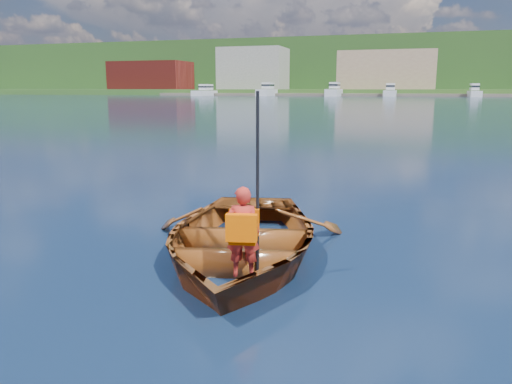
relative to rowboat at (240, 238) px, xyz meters
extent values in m
plane|color=#0D1F3D|center=(-0.93, -0.09, -0.27)|extent=(600.00, 600.00, 0.00)
imported|color=brown|center=(0.00, 0.00, 0.00)|extent=(3.65, 4.55, 0.84)
imported|color=red|center=(0.33, -0.85, 0.35)|extent=(0.42, 0.32, 1.03)
cube|color=#E75800|center=(0.35, -0.97, 0.43)|extent=(0.35, 0.17, 0.30)
cube|color=#E75800|center=(0.30, -0.73, 0.43)|extent=(0.35, 0.15, 0.30)
cube|color=#E75800|center=(0.33, -0.85, 0.25)|extent=(0.34, 0.28, 0.05)
cylinder|color=black|center=(0.45, -0.67, 0.85)|extent=(0.04, 0.04, 2.05)
cube|color=#435F27|center=(-0.93, 189.91, 0.73)|extent=(400.00, 80.00, 2.00)
cube|color=#294F1F|center=(-0.93, 239.91, 10.73)|extent=(400.00, 100.00, 22.00)
cube|color=brown|center=(2.21, 147.91, 0.13)|extent=(160.01, 4.48, 0.80)
cube|color=brown|center=(-90.93, 164.91, 6.73)|extent=(28.00, 16.00, 10.00)
cube|color=gray|center=(-50.93, 164.91, 8.73)|extent=(22.00, 16.00, 14.00)
cube|color=tan|center=(-5.93, 164.91, 7.73)|extent=(30.00, 16.00, 12.00)
cube|color=silver|center=(-60.33, 142.91, 0.44)|extent=(3.66, 13.08, 1.78)
cube|color=silver|center=(-60.33, 144.22, 2.41)|extent=(2.56, 5.89, 1.80)
cube|color=black|center=(-60.33, 144.22, 2.51)|extent=(2.64, 6.15, 0.50)
cube|color=silver|center=(-39.89, 142.91, 0.63)|extent=(3.53, 12.61, 2.25)
cube|color=silver|center=(-39.89, 144.17, 2.88)|extent=(2.47, 5.68, 1.80)
cube|color=black|center=(-39.89, 144.17, 2.98)|extent=(2.54, 5.93, 0.50)
cube|color=silver|center=(-19.50, 142.91, 0.64)|extent=(3.55, 12.70, 2.27)
cube|color=silver|center=(-19.50, 144.18, 2.90)|extent=(2.49, 5.71, 1.80)
cube|color=black|center=(-19.50, 144.18, 3.00)|extent=(2.56, 5.97, 0.50)
cube|color=silver|center=(-3.56, 142.91, 0.50)|extent=(3.33, 11.90, 1.92)
cube|color=silver|center=(-3.56, 144.10, 2.55)|extent=(2.33, 5.36, 1.80)
cube|color=black|center=(-3.56, 144.10, 2.65)|extent=(2.40, 5.59, 0.50)
cube|color=silver|center=(18.54, 142.91, 0.44)|extent=(2.88, 10.28, 1.79)
cube|color=silver|center=(18.54, 143.94, 2.42)|extent=(2.01, 4.62, 1.80)
cube|color=black|center=(18.54, 143.94, 2.52)|extent=(2.07, 4.83, 0.50)
cylinder|color=#382314|center=(-127.29, 250.11, 15.82)|extent=(0.80, 0.80, 4.11)
sphere|color=#254D1B|center=(-127.29, 250.11, 21.30)|extent=(7.67, 7.67, 7.67)
cylinder|color=#382314|center=(-69.32, 234.06, 12.09)|extent=(0.80, 0.80, 3.06)
sphere|color=#254D1B|center=(-69.32, 234.06, 16.18)|extent=(5.72, 5.72, 5.72)
cylinder|color=#382314|center=(-17.53, 235.96, 12.94)|extent=(0.80, 0.80, 4.00)
sphere|color=#254D1B|center=(-17.53, 235.96, 18.28)|extent=(7.47, 7.47, 7.47)
cylinder|color=#382314|center=(-13.60, 275.45, 20.48)|extent=(0.80, 0.80, 3.29)
sphere|color=#254D1B|center=(-13.60, 275.45, 24.86)|extent=(6.13, 6.13, 6.13)
cylinder|color=#382314|center=(-52.54, 263.56, 18.34)|extent=(0.80, 0.80, 3.77)
sphere|color=#254D1B|center=(-52.54, 263.56, 23.36)|extent=(7.03, 7.03, 7.03)
cylinder|color=#382314|center=(35.09, 195.32, 4.86)|extent=(0.80, 0.80, 4.10)
sphere|color=#254D1B|center=(35.09, 195.32, 10.33)|extent=(7.65, 7.65, 7.65)
cylinder|color=#382314|center=(-88.60, 253.00, 16.13)|extent=(0.80, 0.80, 3.56)
sphere|color=#254D1B|center=(-88.60, 253.00, 20.88)|extent=(6.65, 6.65, 6.65)
cylinder|color=#382314|center=(-0.39, 240.07, 13.40)|extent=(0.80, 0.80, 3.28)
sphere|color=#254D1B|center=(-0.39, 240.07, 17.77)|extent=(6.12, 6.12, 6.12)
cylinder|color=#382314|center=(-35.53, 245.04, 14.15)|extent=(0.80, 0.80, 2.78)
sphere|color=#254D1B|center=(-35.53, 245.04, 17.85)|extent=(5.19, 5.19, 5.19)
cylinder|color=#382314|center=(-92.64, 232.09, 11.75)|extent=(0.80, 0.80, 3.18)
sphere|color=#254D1B|center=(-92.64, 232.09, 15.99)|extent=(5.93, 5.93, 5.93)
cylinder|color=#382314|center=(-99.56, 270.78, 19.75)|extent=(0.80, 0.80, 3.70)
sphere|color=#254D1B|center=(-99.56, 270.78, 24.69)|extent=(6.91, 6.91, 6.91)
camera|label=1|loc=(2.01, -5.88, 1.90)|focal=35.00mm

